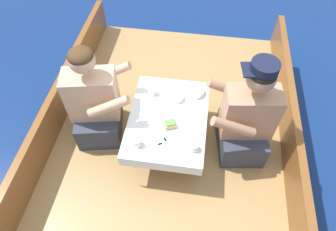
# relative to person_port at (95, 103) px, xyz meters

# --- Properties ---
(ground_plane) EXTENTS (60.00, 60.00, 0.00)m
(ground_plane) POSITION_rel_person_port_xyz_m (0.61, 0.03, -0.68)
(ground_plane) COLOR navy
(boat_deck) EXTENTS (2.10, 2.97, 0.31)m
(boat_deck) POSITION_rel_person_port_xyz_m (0.61, 0.03, -0.52)
(boat_deck) COLOR #A87F4C
(boat_deck) RESTS_ON ground_plane
(gunwale_port) EXTENTS (0.06, 2.97, 0.34)m
(gunwale_port) POSITION_rel_person_port_xyz_m (-0.41, 0.03, -0.20)
(gunwale_port) COLOR brown
(gunwale_port) RESTS_ON boat_deck
(gunwale_starboard) EXTENTS (0.06, 2.97, 0.34)m
(gunwale_starboard) POSITION_rel_person_port_xyz_m (1.63, 0.03, -0.20)
(gunwale_starboard) COLOR brown
(gunwale_starboard) RESTS_ON boat_deck
(cockpit_table) EXTENTS (0.62, 0.84, 0.36)m
(cockpit_table) POSITION_rel_person_port_xyz_m (0.61, -0.05, -0.05)
(cockpit_table) COLOR #B2B2B7
(cockpit_table) RESTS_ON boat_deck
(person_port) EXTENTS (0.58, 0.53, 0.93)m
(person_port) POSITION_rel_person_port_xyz_m (0.00, 0.00, 0.00)
(person_port) COLOR #333847
(person_port) RESTS_ON boat_deck
(person_starboard) EXTENTS (0.56, 0.50, 0.98)m
(person_starboard) POSITION_rel_person_port_xyz_m (1.22, -0.00, 0.02)
(person_starboard) COLOR #333847
(person_starboard) RESTS_ON boat_deck
(plate_sandwich) EXTENTS (0.17, 0.17, 0.01)m
(plate_sandwich) POSITION_rel_person_port_xyz_m (0.64, -0.14, -0.00)
(plate_sandwich) COLOR white
(plate_sandwich) RESTS_ON cockpit_table
(plate_bread) EXTENTS (0.16, 0.16, 0.01)m
(plate_bread) POSITION_rel_person_port_xyz_m (0.45, -0.07, -0.00)
(plate_bread) COLOR white
(plate_bread) RESTS_ON cockpit_table
(sandwich) EXTENTS (0.11, 0.10, 0.05)m
(sandwich) POSITION_rel_person_port_xyz_m (0.64, -0.14, 0.02)
(sandwich) COLOR tan
(sandwich) RESTS_ON plate_sandwich
(bowl_port_near) EXTENTS (0.12, 0.12, 0.04)m
(bowl_port_near) POSITION_rel_person_port_xyz_m (0.65, 0.16, 0.01)
(bowl_port_near) COLOR white
(bowl_port_near) RESTS_ON cockpit_table
(bowl_starboard_near) EXTENTS (0.14, 0.14, 0.04)m
(bowl_starboard_near) POSITION_rel_person_port_xyz_m (0.81, 0.24, 0.01)
(bowl_starboard_near) COLOR white
(bowl_starboard_near) RESTS_ON cockpit_table
(coffee_cup_port) EXTENTS (0.10, 0.07, 0.07)m
(coffee_cup_port) POSITION_rel_person_port_xyz_m (0.44, 0.18, 0.03)
(coffee_cup_port) COLOR white
(coffee_cup_port) RESTS_ON cockpit_table
(coffee_cup_starboard) EXTENTS (0.09, 0.06, 0.07)m
(coffee_cup_starboard) POSITION_rel_person_port_xyz_m (0.42, -0.34, 0.03)
(coffee_cup_starboard) COLOR white
(coffee_cup_starboard) RESTS_ON cockpit_table
(tin_can) EXTENTS (0.07, 0.07, 0.05)m
(tin_can) POSITION_rel_person_port_xyz_m (0.84, -0.31, 0.02)
(tin_can) COLOR silver
(tin_can) RESTS_ON cockpit_table
(utensil_fork_port) EXTENTS (0.16, 0.10, 0.00)m
(utensil_fork_port) POSITION_rel_person_port_xyz_m (0.54, -0.33, -0.01)
(utensil_fork_port) COLOR silver
(utensil_fork_port) RESTS_ON cockpit_table
(utensil_fork_starboard) EXTENTS (0.12, 0.15, 0.00)m
(utensil_fork_starboard) POSITION_rel_person_port_xyz_m (0.65, -0.30, -0.01)
(utensil_fork_starboard) COLOR silver
(utensil_fork_starboard) RESTS_ON cockpit_table
(utensil_spoon_center) EXTENTS (0.10, 0.16, 0.01)m
(utensil_spoon_center) POSITION_rel_person_port_xyz_m (0.78, -0.01, -0.01)
(utensil_spoon_center) COLOR silver
(utensil_spoon_center) RESTS_ON cockpit_table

